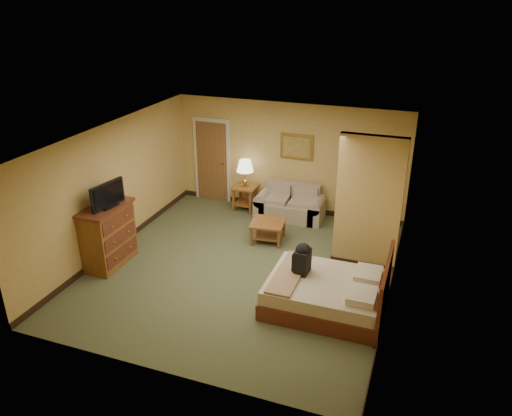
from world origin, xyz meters
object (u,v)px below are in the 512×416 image
at_px(coffee_table, 268,227).
at_px(dresser, 108,235).
at_px(bed, 329,293).
at_px(loveseat, 290,207).

height_order(coffee_table, dresser, dresser).
distance_m(coffee_table, bed, 2.62).
xyz_separation_m(loveseat, dresser, (-2.67, -3.25, 0.36)).
height_order(loveseat, coffee_table, loveseat).
bearing_deg(coffee_table, bed, -48.52).
bearing_deg(dresser, loveseat, 50.62).
xyz_separation_m(coffee_table, bed, (1.74, -1.97, -0.03)).
bearing_deg(loveseat, coffee_table, -94.73).
relative_size(dresser, bed, 0.63).
bearing_deg(bed, loveseat, 116.59).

